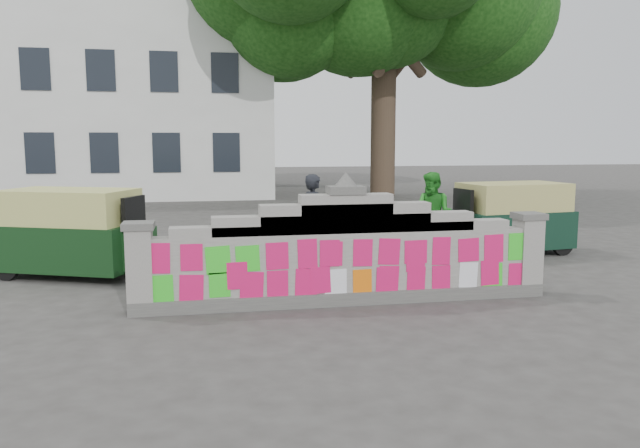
% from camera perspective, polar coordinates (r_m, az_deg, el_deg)
% --- Properties ---
extents(ground, '(100.00, 100.00, 0.00)m').
position_cam_1_polar(ground, '(9.66, 2.31, -7.23)').
color(ground, '#383533').
rests_on(ground, ground).
extents(parapet_wall, '(6.48, 0.44, 2.01)m').
position_cam_1_polar(parapet_wall, '(9.49, 2.34, -2.86)').
color(parapet_wall, '#4C4C49').
rests_on(parapet_wall, ground).
extents(building, '(16.00, 10.00, 8.90)m').
position_cam_1_polar(building, '(31.47, -20.19, 9.97)').
color(building, silver).
rests_on(building, ground).
extents(cyclist_bike, '(1.91, 1.01, 0.96)m').
position_cam_1_polar(cyclist_bike, '(11.60, -0.55, -2.28)').
color(cyclist_bike, black).
rests_on(cyclist_bike, ground).
extents(cyclist_rider, '(0.51, 0.66, 1.62)m').
position_cam_1_polar(cyclist_rider, '(11.55, -0.55, -0.66)').
color(cyclist_rider, black).
rests_on(cyclist_rider, ground).
extents(pedestrian, '(1.09, 1.11, 1.81)m').
position_cam_1_polar(pedestrian, '(13.68, 10.29, 0.91)').
color(pedestrian, '#278E26').
rests_on(pedestrian, ground).
extents(rickshaw_left, '(2.96, 2.20, 1.60)m').
position_cam_1_polar(rickshaw_left, '(12.24, -21.60, -0.64)').
color(rickshaw_left, black).
rests_on(rickshaw_left, ground).
extents(rickshaw_right, '(2.88, 1.61, 1.56)m').
position_cam_1_polar(rickshaw_right, '(14.30, 16.97, 0.60)').
color(rickshaw_right, black).
rests_on(rickshaw_right, ground).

